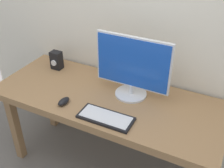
{
  "coord_description": "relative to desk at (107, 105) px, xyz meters",
  "views": [
    {
      "loc": [
        0.78,
        -1.46,
        1.9
      ],
      "look_at": [
        0.05,
        0.0,
        0.86
      ],
      "focal_mm": 43.96,
      "sensor_mm": 36.0,
      "label": 1
    }
  ],
  "objects": [
    {
      "name": "monitor",
      "position": [
        0.15,
        0.11,
        0.31
      ],
      "size": [
        0.55,
        0.23,
        0.46
      ],
      "color": "silver",
      "rests_on": "desk"
    },
    {
      "name": "audio_controller",
      "position": [
        -0.58,
        0.18,
        0.16
      ],
      "size": [
        0.09,
        0.08,
        0.16
      ],
      "color": "black",
      "rests_on": "desk"
    },
    {
      "name": "keyboard_primary",
      "position": [
        0.11,
        -0.23,
        0.09
      ],
      "size": [
        0.37,
        0.16,
        0.02
      ],
      "color": "black",
      "rests_on": "desk"
    },
    {
      "name": "mouse",
      "position": [
        -0.23,
        -0.22,
        0.1
      ],
      "size": [
        0.06,
        0.11,
        0.04
      ],
      "primitive_type": "ellipsoid",
      "rotation": [
        0.0,
        0.0,
        -0.07
      ],
      "color": "black",
      "rests_on": "desk"
    },
    {
      "name": "desk",
      "position": [
        0.0,
        0.0,
        0.0
      ],
      "size": [
        1.7,
        0.69,
        0.74
      ],
      "color": "#936D47",
      "rests_on": "ground_plane"
    },
    {
      "name": "ground_plane",
      "position": [
        0.0,
        0.0,
        -0.66
      ],
      "size": [
        6.0,
        6.0,
        0.0
      ],
      "primitive_type": "plane",
      "color": "slate"
    }
  ]
}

